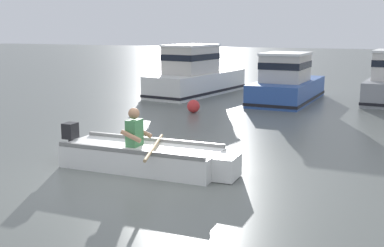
{
  "coord_description": "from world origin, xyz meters",
  "views": [
    {
      "loc": [
        4.06,
        -7.68,
        2.69
      ],
      "look_at": [
        -0.21,
        2.42,
        0.55
      ],
      "focal_mm": 45.95,
      "sensor_mm": 36.0,
      "label": 1
    }
  ],
  "objects_px": {
    "moored_boat_white": "(195,76)",
    "mooring_buoy": "(193,106)",
    "rowboat_with_person": "(145,156)",
    "moored_boat_blue": "(287,84)"
  },
  "relations": [
    {
      "from": "moored_boat_white",
      "to": "mooring_buoy",
      "type": "distance_m",
      "value": 4.47
    },
    {
      "from": "moored_boat_white",
      "to": "mooring_buoy",
      "type": "relative_size",
      "value": 13.27
    },
    {
      "from": "rowboat_with_person",
      "to": "mooring_buoy",
      "type": "relative_size",
      "value": 8.88
    },
    {
      "from": "moored_boat_blue",
      "to": "moored_boat_white",
      "type": "bearing_deg",
      "value": 171.77
    },
    {
      "from": "rowboat_with_person",
      "to": "mooring_buoy",
      "type": "xyz_separation_m",
      "value": [
        -1.63,
        6.32,
        -0.04
      ]
    },
    {
      "from": "moored_boat_white",
      "to": "mooring_buoy",
      "type": "xyz_separation_m",
      "value": [
        1.65,
        -4.12,
        -0.55
      ]
    },
    {
      "from": "rowboat_with_person",
      "to": "moored_boat_white",
      "type": "bearing_deg",
      "value": 107.45
    },
    {
      "from": "rowboat_with_person",
      "to": "moored_boat_white",
      "type": "distance_m",
      "value": 10.96
    },
    {
      "from": "mooring_buoy",
      "to": "moored_boat_blue",
      "type": "bearing_deg",
      "value": 57.75
    },
    {
      "from": "moored_boat_blue",
      "to": "rowboat_with_person",
      "type": "bearing_deg",
      "value": -93.55
    }
  ]
}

